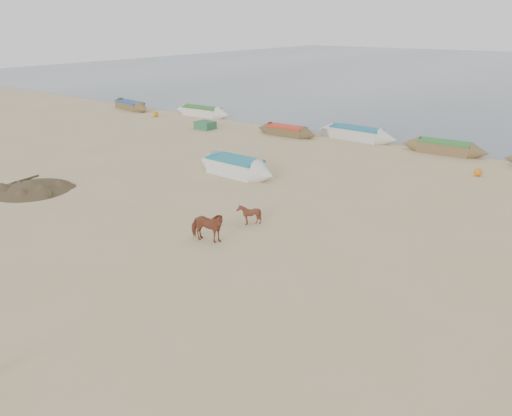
# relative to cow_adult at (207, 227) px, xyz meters

# --- Properties ---
(ground) EXTENTS (140.00, 140.00, 0.00)m
(ground) POSITION_rel_cow_adult_xyz_m (0.87, -1.98, -0.63)
(ground) COLOR tan
(ground) RESTS_ON ground
(cow_adult) EXTENTS (1.63, 1.09, 1.27)m
(cow_adult) POSITION_rel_cow_adult_xyz_m (0.00, 0.00, 0.00)
(cow_adult) COLOR brown
(cow_adult) RESTS_ON ground
(calf_front) EXTENTS (0.94, 0.86, 0.92)m
(calf_front) POSITION_rel_cow_adult_xyz_m (0.22, 2.38, -0.17)
(calf_front) COLOR #5D2D1D
(calf_front) RESTS_ON ground
(near_canoe) EXTENTS (5.39, 1.67, 0.95)m
(near_canoe) POSITION_rel_cow_adult_xyz_m (-4.84, 7.65, -0.16)
(near_canoe) COLOR white
(near_canoe) RESTS_ON ground
(debris_pile) EXTENTS (4.40, 4.40, 0.51)m
(debris_pile) POSITION_rel_cow_adult_xyz_m (-11.48, -0.65, -0.38)
(debris_pile) COLOR brown
(debris_pile) RESTS_ON ground
(waterline_canoes) EXTENTS (60.50, 4.45, 0.94)m
(waterline_canoes) POSITION_rel_cow_adult_xyz_m (-0.01, 19.06, -0.22)
(waterline_canoes) COLOR brown
(waterline_canoes) RESTS_ON ground
(beach_clutter) EXTENTS (46.57, 5.04, 0.64)m
(beach_clutter) POSITION_rel_cow_adult_xyz_m (4.59, 17.50, -0.33)
(beach_clutter) COLOR #306B48
(beach_clutter) RESTS_ON ground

